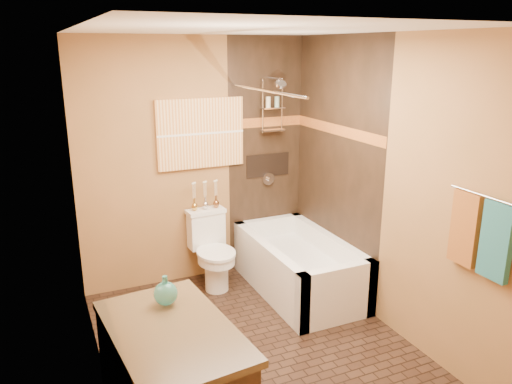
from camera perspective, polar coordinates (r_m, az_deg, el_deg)
floor at (r=4.31m, az=0.11°, el=-17.31°), size 3.00×3.00×0.00m
wall_left at (r=3.48m, az=-18.25°, el=-3.66°), size 0.02×3.00×2.50m
wall_right at (r=4.38m, az=14.57°, el=0.72°), size 0.02×3.00×2.50m
wall_back at (r=5.12m, az=-6.83°, el=3.36°), size 2.40×0.02×2.50m
wall_front at (r=2.57m, az=14.26°, el=-10.45°), size 2.40×0.02×2.50m
ceiling at (r=3.59m, az=0.13°, el=18.10°), size 3.00×3.00×0.00m
alcove_tile_back at (r=5.39m, az=1.10°, el=4.11°), size 0.85×0.01×2.50m
alcove_tile_right at (r=4.96m, az=9.09°, el=2.83°), size 0.01×1.50×2.50m
mosaic_band_back at (r=5.31m, az=1.17°, el=7.99°), size 0.85×0.01×0.10m
mosaic_band_right at (r=4.88m, az=9.19°, el=7.05°), size 0.01×1.50×0.10m
alcove_niche at (r=5.42m, az=1.36°, el=3.09°), size 0.50×0.01×0.25m
shower_fixtures at (r=5.23m, az=1.90°, el=8.36°), size 0.24×0.33×1.16m
curtain_rod at (r=4.46m, az=0.85°, el=11.57°), size 0.03×1.55×0.03m
towel_bar at (r=3.57m, az=24.62°, el=-0.44°), size 0.02×0.55×0.02m
towel_teal at (r=3.58m, az=25.77°, el=-5.11°), size 0.05×0.22×0.52m
towel_rust at (r=3.74m, az=22.77°, el=-3.87°), size 0.05×0.22×0.52m
sunset_painting at (r=5.06m, az=-6.34°, el=6.67°), size 0.90×0.04×0.70m
vanity_mirror at (r=2.56m, az=-16.18°, el=-4.63°), size 0.01×1.00×0.90m
bathtub at (r=5.11m, az=4.88°, el=-8.87°), size 0.80×1.50×0.55m
toilet at (r=5.14m, az=-5.04°, el=-6.60°), size 0.40×0.59×0.77m
teal_bottle at (r=3.06m, az=-10.30°, el=-11.01°), size 0.16×0.16×0.23m
bud_vases at (r=5.12m, az=-5.83°, el=-0.29°), size 0.30×0.06×0.29m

